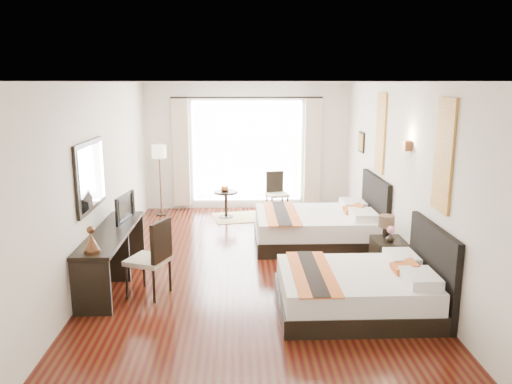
{
  "coord_description": "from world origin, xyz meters",
  "views": [
    {
      "loc": [
        -0.19,
        -7.3,
        2.79
      ],
      "look_at": [
        0.08,
        0.28,
        1.13
      ],
      "focal_mm": 35.0,
      "sensor_mm": 36.0,
      "label": 1
    }
  ],
  "objects_px": {
    "bed_near": "(362,289)",
    "table_lamp": "(386,223)",
    "television": "(121,207)",
    "nightstand": "(388,257)",
    "side_table": "(226,204)",
    "floor_lamp": "(159,156)",
    "bed_far": "(320,226)",
    "vase": "(390,240)",
    "desk_chair": "(150,272)",
    "fruit_bowl": "(225,190)",
    "window_chair": "(277,201)",
    "console_desk": "(113,256)"
  },
  "relations": [
    {
      "from": "bed_near",
      "to": "table_lamp",
      "type": "distance_m",
      "value": 1.53
    },
    {
      "from": "bed_near",
      "to": "television",
      "type": "bearing_deg",
      "value": 154.28
    },
    {
      "from": "nightstand",
      "to": "table_lamp",
      "type": "bearing_deg",
      "value": 100.75
    },
    {
      "from": "nightstand",
      "to": "side_table",
      "type": "xyz_separation_m",
      "value": [
        -2.48,
        3.3,
        0.02
      ]
    },
    {
      "from": "bed_near",
      "to": "side_table",
      "type": "relative_size",
      "value": 3.44
    },
    {
      "from": "floor_lamp",
      "to": "side_table",
      "type": "bearing_deg",
      "value": -10.02
    },
    {
      "from": "bed_far",
      "to": "floor_lamp",
      "type": "xyz_separation_m",
      "value": [
        -3.1,
        2.06,
        0.96
      ]
    },
    {
      "from": "nightstand",
      "to": "vase",
      "type": "bearing_deg",
      "value": -102.01
    },
    {
      "from": "side_table",
      "to": "desk_chair",
      "type": "bearing_deg",
      "value": -103.23
    },
    {
      "from": "bed_far",
      "to": "vase",
      "type": "distance_m",
      "value": 1.78
    },
    {
      "from": "nightstand",
      "to": "side_table",
      "type": "relative_size",
      "value": 0.98
    },
    {
      "from": "bed_near",
      "to": "vase",
      "type": "xyz_separation_m",
      "value": [
        0.67,
        1.08,
        0.28
      ]
    },
    {
      "from": "bed_near",
      "to": "fruit_bowl",
      "type": "xyz_separation_m",
      "value": [
        -1.81,
        4.47,
        0.3
      ]
    },
    {
      "from": "bed_far",
      "to": "floor_lamp",
      "type": "distance_m",
      "value": 3.84
    },
    {
      "from": "bed_near",
      "to": "table_lamp",
      "type": "xyz_separation_m",
      "value": [
        0.66,
        1.3,
        0.47
      ]
    },
    {
      "from": "bed_near",
      "to": "bed_far",
      "type": "height_order",
      "value": "bed_far"
    },
    {
      "from": "vase",
      "to": "desk_chair",
      "type": "xyz_separation_m",
      "value": [
        -3.38,
        -0.52,
        -0.24
      ]
    },
    {
      "from": "bed_far",
      "to": "fruit_bowl",
      "type": "height_order",
      "value": "bed_far"
    },
    {
      "from": "table_lamp",
      "to": "desk_chair",
      "type": "distance_m",
      "value": 3.49
    },
    {
      "from": "vase",
      "to": "floor_lamp",
      "type": "height_order",
      "value": "floor_lamp"
    },
    {
      "from": "table_lamp",
      "to": "window_chair",
      "type": "distance_m",
      "value": 3.76
    },
    {
      "from": "bed_near",
      "to": "desk_chair",
      "type": "bearing_deg",
      "value": 168.33
    },
    {
      "from": "bed_near",
      "to": "nightstand",
      "type": "bearing_deg",
      "value": 59.8
    },
    {
      "from": "console_desk",
      "to": "floor_lamp",
      "type": "height_order",
      "value": "floor_lamp"
    },
    {
      "from": "bed_far",
      "to": "nightstand",
      "type": "relative_size",
      "value": 3.86
    },
    {
      "from": "bed_near",
      "to": "floor_lamp",
      "type": "distance_m",
      "value": 5.79
    },
    {
      "from": "console_desk",
      "to": "desk_chair",
      "type": "relative_size",
      "value": 2.1
    },
    {
      "from": "bed_near",
      "to": "floor_lamp",
      "type": "xyz_separation_m",
      "value": [
        -3.19,
        4.73,
        0.99
      ]
    },
    {
      "from": "nightstand",
      "to": "fruit_bowl",
      "type": "height_order",
      "value": "fruit_bowl"
    },
    {
      "from": "side_table",
      "to": "bed_near",
      "type": "bearing_deg",
      "value": -68.18
    },
    {
      "from": "bed_near",
      "to": "console_desk",
      "type": "distance_m",
      "value": 3.48
    },
    {
      "from": "television",
      "to": "fruit_bowl",
      "type": "xyz_separation_m",
      "value": [
        1.49,
        2.88,
        -0.37
      ]
    },
    {
      "from": "table_lamp",
      "to": "floor_lamp",
      "type": "relative_size",
      "value": 0.25
    },
    {
      "from": "nightstand",
      "to": "table_lamp",
      "type": "xyz_separation_m",
      "value": [
        -0.02,
        0.12,
        0.49
      ]
    },
    {
      "from": "console_desk",
      "to": "desk_chair",
      "type": "xyz_separation_m",
      "value": [
        0.61,
        -0.48,
        -0.06
      ]
    },
    {
      "from": "television",
      "to": "bed_far",
      "type": "bearing_deg",
      "value": -63.03
    },
    {
      "from": "bed_near",
      "to": "console_desk",
      "type": "relative_size",
      "value": 0.88
    },
    {
      "from": "side_table",
      "to": "table_lamp",
      "type": "bearing_deg",
      "value": -52.27
    },
    {
      "from": "table_lamp",
      "to": "side_table",
      "type": "bearing_deg",
      "value": 127.73
    },
    {
      "from": "console_desk",
      "to": "floor_lamp",
      "type": "relative_size",
      "value": 1.45
    },
    {
      "from": "television",
      "to": "window_chair",
      "type": "relative_size",
      "value": 0.78
    },
    {
      "from": "bed_far",
      "to": "console_desk",
      "type": "xyz_separation_m",
      "value": [
        -3.23,
        -1.62,
        0.07
      ]
    },
    {
      "from": "bed_far",
      "to": "fruit_bowl",
      "type": "distance_m",
      "value": 2.51
    },
    {
      "from": "table_lamp",
      "to": "desk_chair",
      "type": "bearing_deg",
      "value": -167.63
    },
    {
      "from": "vase",
      "to": "television",
      "type": "relative_size",
      "value": 0.18
    },
    {
      "from": "floor_lamp",
      "to": "fruit_bowl",
      "type": "height_order",
      "value": "floor_lamp"
    },
    {
      "from": "table_lamp",
      "to": "window_chair",
      "type": "bearing_deg",
      "value": 111.34
    },
    {
      "from": "television",
      "to": "desk_chair",
      "type": "distance_m",
      "value": 1.35
    },
    {
      "from": "vase",
      "to": "window_chair",
      "type": "relative_size",
      "value": 0.14
    },
    {
      "from": "vase",
      "to": "fruit_bowl",
      "type": "relative_size",
      "value": 0.65
    }
  ]
}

